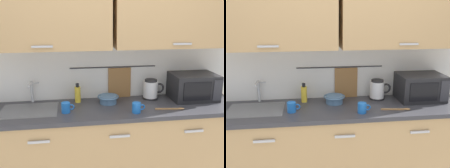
# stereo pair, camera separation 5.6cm
# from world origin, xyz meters

# --- Properties ---
(counter_unit) EXTENTS (2.53, 0.64, 0.90)m
(counter_unit) POSITION_xyz_m (-0.01, 0.30, 0.46)
(counter_unit) COLOR tan
(counter_unit) RESTS_ON ground
(back_wall_assembly) EXTENTS (3.70, 0.41, 2.50)m
(back_wall_assembly) POSITION_xyz_m (0.00, 0.53, 1.52)
(back_wall_assembly) COLOR silver
(back_wall_assembly) RESTS_ON ground
(sink_faucet) EXTENTS (0.09, 0.17, 0.22)m
(sink_faucet) POSITION_xyz_m (-0.80, 0.53, 1.04)
(sink_faucet) COLOR #B2B5BA
(sink_faucet) RESTS_ON counter_unit
(microwave) EXTENTS (0.46, 0.35, 0.27)m
(microwave) POSITION_xyz_m (0.85, 0.41, 1.04)
(microwave) COLOR black
(microwave) RESTS_ON counter_unit
(electric_kettle) EXTENTS (0.23, 0.16, 0.21)m
(electric_kettle) POSITION_xyz_m (0.42, 0.48, 1.00)
(electric_kettle) COLOR black
(electric_kettle) RESTS_ON counter_unit
(dish_soap_bottle) EXTENTS (0.06, 0.06, 0.20)m
(dish_soap_bottle) POSITION_xyz_m (-0.35, 0.48, 0.99)
(dish_soap_bottle) COLOR yellow
(dish_soap_bottle) RESTS_ON counter_unit
(mug_near_sink) EXTENTS (0.12, 0.08, 0.09)m
(mug_near_sink) POSITION_xyz_m (-0.46, 0.22, 0.95)
(mug_near_sink) COLOR blue
(mug_near_sink) RESTS_ON counter_unit
(mixing_bowl) EXTENTS (0.21, 0.21, 0.08)m
(mixing_bowl) POSITION_xyz_m (-0.04, 0.40, 0.94)
(mixing_bowl) COLOR #4C7093
(mixing_bowl) RESTS_ON counter_unit
(mug_by_kettle) EXTENTS (0.12, 0.08, 0.09)m
(mug_by_kettle) POSITION_xyz_m (0.18, 0.12, 0.95)
(mug_by_kettle) COLOR blue
(mug_by_kettle) RESTS_ON counter_unit
(wooden_spoon) EXTENTS (0.28, 0.07, 0.01)m
(wooden_spoon) POSITION_xyz_m (0.54, 0.15, 0.91)
(wooden_spoon) COLOR #9E7042
(wooden_spoon) RESTS_ON counter_unit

